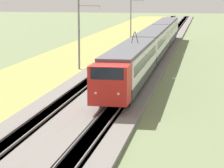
% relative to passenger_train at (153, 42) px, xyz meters
% --- Properties ---
extents(ballast_main, '(240.00, 4.40, 0.30)m').
position_rel_passenger_train_xyz_m(ballast_main, '(-5.88, 4.40, -2.25)').
color(ballast_main, slate).
rests_on(ballast_main, ground).
extents(ballast_adjacent, '(240.00, 4.40, 0.30)m').
position_rel_passenger_train_xyz_m(ballast_adjacent, '(-5.88, -0.00, -2.25)').
color(ballast_adjacent, slate).
rests_on(ballast_adjacent, ground).
extents(track_main, '(240.00, 1.57, 0.45)m').
position_rel_passenger_train_xyz_m(track_main, '(-5.88, 4.40, -2.24)').
color(track_main, '#4C4238').
rests_on(track_main, ground).
extents(track_adjacent, '(240.00, 1.57, 0.45)m').
position_rel_passenger_train_xyz_m(track_adjacent, '(-5.88, -0.00, -2.24)').
color(track_adjacent, '#4C4238').
rests_on(track_adjacent, ground).
extents(grass_verge, '(240.00, 11.38, 0.12)m').
position_rel_passenger_train_xyz_m(grass_verge, '(-5.88, 10.37, -2.34)').
color(grass_verge, '#99934C').
rests_on(grass_verge, ground).
extents(passenger_train, '(63.50, 2.92, 5.11)m').
position_rel_passenger_train_xyz_m(passenger_train, '(0.00, 0.00, 0.00)').
color(passenger_train, red).
rests_on(passenger_train, ground).
extents(catenary_mast_mid, '(0.22, 2.56, 8.15)m').
position_rel_passenger_train_xyz_m(catenary_mast_mid, '(-9.29, 7.40, 1.82)').
color(catenary_mast_mid, slate).
rests_on(catenary_mast_mid, ground).
extents(catenary_mast_far, '(0.22, 2.56, 7.93)m').
position_rel_passenger_train_xyz_m(catenary_mast_far, '(32.20, 7.39, 1.71)').
color(catenary_mast_far, slate).
rests_on(catenary_mast_far, ground).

